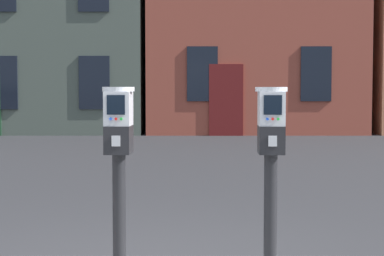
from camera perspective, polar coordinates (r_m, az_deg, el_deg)
name	(u,v)px	position (r m, az deg, el deg)	size (l,w,h in m)	color
parking_meter_near_kerb	(116,145)	(4.40, -6.68, -1.49)	(0.22, 0.26, 1.26)	black
parking_meter_twin_adjacent	(268,145)	(4.41, 6.69, -1.49)	(0.22, 0.26, 1.26)	black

